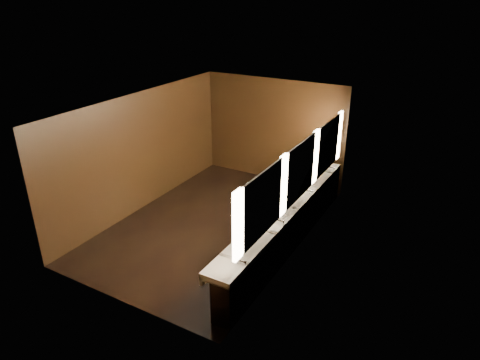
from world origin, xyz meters
The scene contains 10 objects.
floor centered at (0.00, 0.00, 0.00)m, with size 6.00×6.00×0.00m, color black.
ceiling centered at (0.00, 0.00, 2.80)m, with size 4.00×6.00×0.02m, color #2D2D2B.
wall_back centered at (0.00, 3.00, 1.40)m, with size 4.00×0.02×2.80m, color black.
wall_front centered at (0.00, -3.00, 1.40)m, with size 4.00×0.02×2.80m, color black.
wall_left centered at (-2.00, 0.00, 1.40)m, with size 0.02×6.00×2.80m, color black.
wall_right centered at (2.00, 0.00, 1.40)m, with size 0.02×6.00×2.80m, color black.
sink_counter centered at (1.79, 0.00, 0.50)m, with size 0.55×5.40×1.01m.
mirror_band centered at (1.98, 0.00, 1.75)m, with size 0.06×5.03×1.15m.
person centered at (1.17, -0.53, 0.77)m, with size 0.56×0.37×1.54m, color #8BC4CF.
trash_bin centered at (1.58, -0.49, 0.29)m, with size 0.37×0.37×0.58m, color black.
Camera 1 is at (4.66, -7.10, 4.93)m, focal length 32.00 mm.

